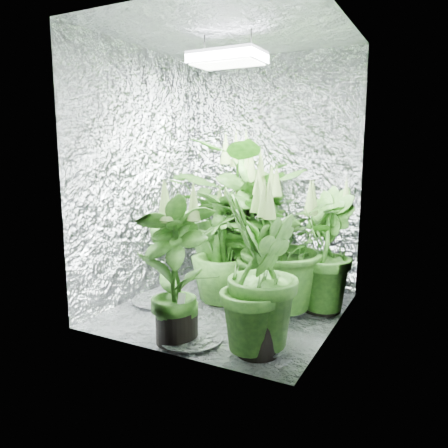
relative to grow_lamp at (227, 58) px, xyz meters
name	(u,v)px	position (x,y,z in m)	size (l,w,h in m)	color
ground	(227,310)	(0.00, 0.00, -1.83)	(1.60, 1.60, 0.00)	silver
walls	(227,178)	(0.00, 0.00, -0.83)	(1.62, 1.62, 2.00)	silver
ceiling	(227,31)	(0.00, 0.00, 0.17)	(1.60, 1.60, 0.01)	silver
grow_lamp	(227,58)	(0.00, 0.00, 0.00)	(0.50, 0.30, 0.22)	gray
plant_a	(239,215)	(-0.14, 0.51, -1.17)	(1.37, 1.37, 1.36)	black
plant_b	(252,231)	(0.06, 0.31, -1.26)	(0.81, 0.81, 1.21)	black
plant_c	(324,252)	(0.64, 0.33, -1.37)	(0.67, 0.67, 1.00)	black
plant_d	(222,249)	(-0.11, 0.13, -1.39)	(0.59, 0.59, 0.95)	black
plant_e	(275,242)	(0.32, 0.15, -1.29)	(0.97, 0.97, 1.12)	black
plant_f	(176,270)	(-0.03, -0.64, -1.35)	(0.70, 0.70, 1.03)	black
plant_g	(258,274)	(0.49, -0.55, -1.33)	(0.57, 0.57, 1.06)	black
circulation_fan	(324,277)	(0.58, 0.62, -1.66)	(0.18, 0.35, 0.40)	black
plant_label	(182,299)	(0.03, -0.67, -1.53)	(0.05, 0.01, 0.08)	white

